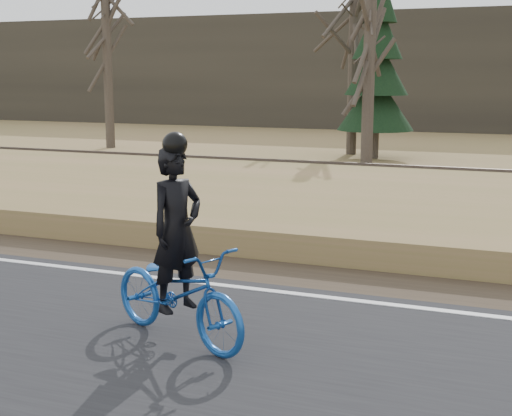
% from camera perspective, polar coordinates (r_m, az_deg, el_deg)
% --- Properties ---
extents(ground, '(120.00, 120.00, 0.00)m').
position_cam_1_polar(ground, '(8.75, 19.13, -9.10)').
color(ground, '#95714C').
rests_on(ground, ground).
extents(edge_line, '(120.00, 0.12, 0.01)m').
position_cam_1_polar(edge_line, '(8.92, 19.21, -8.28)').
color(edge_line, silver).
rests_on(edge_line, road).
extents(shoulder, '(120.00, 1.60, 0.04)m').
position_cam_1_polar(shoulder, '(9.89, 19.42, -6.72)').
color(shoulder, '#473A2B').
rests_on(shoulder, ground).
extents(cyclist, '(2.13, 1.44, 2.24)m').
position_cam_1_polar(cyclist, '(7.61, -6.29, -5.50)').
color(cyclist, '#164B9D').
rests_on(cyclist, road).
extents(bare_tree_far_left, '(0.36, 0.36, 7.43)m').
position_cam_1_polar(bare_tree_far_left, '(28.64, -11.82, 12.16)').
color(bare_tree_far_left, '#4C4337').
rests_on(bare_tree_far_left, ground).
extents(bare_tree_left, '(0.36, 0.36, 7.58)m').
position_cam_1_polar(bare_tree_left, '(26.02, 7.81, 12.62)').
color(bare_tree_left, '#4C4337').
rests_on(bare_tree_left, ground).
extents(bare_tree_near_left, '(0.36, 0.36, 6.01)m').
position_cam_1_polar(bare_tree_near_left, '(21.89, 9.02, 10.91)').
color(bare_tree_near_left, '#4C4337').
rests_on(bare_tree_near_left, ground).
extents(conifer, '(2.60, 2.60, 6.44)m').
position_cam_1_polar(conifer, '(24.81, 9.65, 10.95)').
color(conifer, '#4C4337').
rests_on(conifer, ground).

